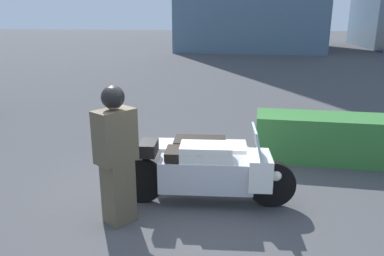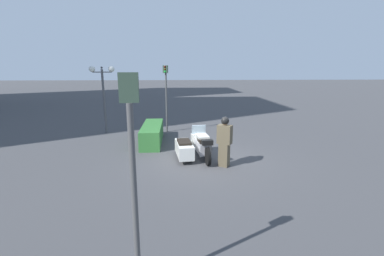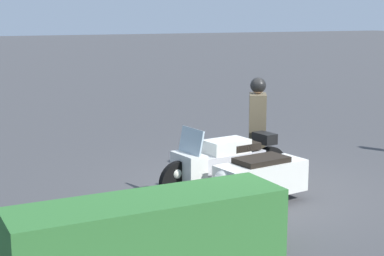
% 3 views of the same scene
% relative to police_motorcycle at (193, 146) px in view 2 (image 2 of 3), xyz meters
% --- Properties ---
extents(ground_plane, '(160.00, 160.00, 0.00)m').
position_rel_police_motorcycle_xyz_m(ground_plane, '(-0.54, -0.44, -0.47)').
color(ground_plane, '#424244').
extents(police_motorcycle, '(2.52, 1.39, 1.16)m').
position_rel_police_motorcycle_xyz_m(police_motorcycle, '(0.00, 0.00, 0.00)').
color(police_motorcycle, black).
rests_on(police_motorcycle, ground).
extents(officer_rider, '(0.52, 0.58, 1.81)m').
position_rel_police_motorcycle_xyz_m(officer_rider, '(-1.04, -1.06, 0.48)').
color(officer_rider, brown).
rests_on(officer_rider, ground).
extents(hedge_bush_curbside, '(3.23, 0.88, 0.85)m').
position_rel_police_motorcycle_xyz_m(hedge_bush_curbside, '(2.28, 1.79, -0.05)').
color(hedge_bush_curbside, '#337033').
rests_on(hedge_bush_curbside, ground).
extents(twin_lamp_post, '(0.32, 1.33, 3.61)m').
position_rel_police_motorcycle_xyz_m(twin_lamp_post, '(4.45, 4.52, 2.27)').
color(twin_lamp_post, '#4C4C51').
rests_on(twin_lamp_post, ground).
extents(traffic_light_near, '(0.23, 0.29, 3.63)m').
position_rel_police_motorcycle_xyz_m(traffic_light_near, '(4.35, 1.16, 1.89)').
color(traffic_light_near, '#4C4C4C').
rests_on(traffic_light_near, ground).
extents(traffic_light_far, '(0.23, 0.27, 3.36)m').
position_rel_police_motorcycle_xyz_m(traffic_light_far, '(-6.21, 1.27, 1.74)').
color(traffic_light_far, '#4C4C4C').
rests_on(traffic_light_far, ground).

